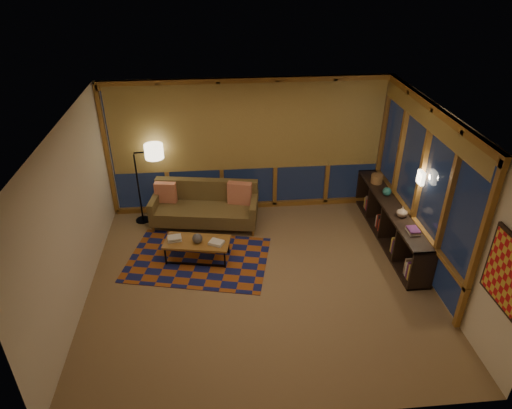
{
  "coord_description": "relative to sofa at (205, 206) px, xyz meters",
  "views": [
    {
      "loc": [
        -0.62,
        -5.81,
        4.81
      ],
      "look_at": [
        -0.05,
        0.28,
        1.29
      ],
      "focal_mm": 32.0,
      "sensor_mm": 36.0,
      "label": 1
    }
  ],
  "objects": [
    {
      "name": "floor",
      "position": [
        0.9,
        -1.83,
        -0.41
      ],
      "size": [
        5.5,
        5.0,
        0.01
      ],
      "primitive_type": "cube",
      "color": "olive",
      "rests_on": "ground"
    },
    {
      "name": "ceiling",
      "position": [
        0.9,
        -1.83,
        2.29
      ],
      "size": [
        5.5,
        5.0,
        0.01
      ],
      "primitive_type": "cube",
      "color": "white",
      "rests_on": "walls"
    },
    {
      "name": "walls",
      "position": [
        0.9,
        -1.83,
        0.94
      ],
      "size": [
        5.51,
        5.01,
        2.7
      ],
      "color": "beige",
      "rests_on": "floor"
    },
    {
      "name": "window_wall_back",
      "position": [
        0.9,
        0.6,
        0.94
      ],
      "size": [
        5.3,
        0.16,
        2.6
      ],
      "primitive_type": null,
      "color": "#9E5E1F",
      "rests_on": "walls"
    },
    {
      "name": "window_wall_right",
      "position": [
        3.58,
        -1.23,
        0.94
      ],
      "size": [
        0.16,
        3.7,
        2.6
      ],
      "primitive_type": null,
      "color": "#9E5E1F",
      "rests_on": "walls"
    },
    {
      "name": "wall_art",
      "position": [
        3.61,
        -3.68,
        1.04
      ],
      "size": [
        0.06,
        0.74,
        0.94
      ],
      "primitive_type": null,
      "color": "red",
      "rests_on": "walls"
    },
    {
      "name": "wall_sconce",
      "position": [
        3.52,
        -1.38,
        1.14
      ],
      "size": [
        0.12,
        0.18,
        0.22
      ],
      "primitive_type": null,
      "color": "beige",
      "rests_on": "walls"
    },
    {
      "name": "sofa",
      "position": [
        0.0,
        0.0,
        0.0
      ],
      "size": [
        2.11,
        1.13,
        0.82
      ],
      "primitive_type": null,
      "rotation": [
        0.0,
        0.0,
        -0.16
      ],
      "color": "brown",
      "rests_on": "floor"
    },
    {
      "name": "pillow_left",
      "position": [
        -0.74,
        0.25,
        0.2
      ],
      "size": [
        0.43,
        0.2,
        0.41
      ],
      "primitive_type": null,
      "rotation": [
        0.0,
        0.0,
        -0.17
      ],
      "color": "#B51A00",
      "rests_on": "sofa"
    },
    {
      "name": "pillow_right",
      "position": [
        0.68,
        0.07,
        0.23
      ],
      "size": [
        0.48,
        0.27,
        0.46
      ],
      "primitive_type": null,
      "rotation": [
        0.0,
        0.0,
        -0.27
      ],
      "color": "#B51A00",
      "rests_on": "sofa"
    },
    {
      "name": "area_rug",
      "position": [
        -0.13,
        -1.14,
        -0.4
      ],
      "size": [
        2.68,
        2.08,
        0.01
      ],
      "primitive_type": "cube",
      "rotation": [
        0.0,
        0.0,
        -0.22
      ],
      "color": "#934817",
      "rests_on": "floor"
    },
    {
      "name": "coffee_table",
      "position": [
        -0.13,
        -1.11,
        -0.22
      ],
      "size": [
        1.19,
        0.71,
        0.37
      ],
      "primitive_type": null,
      "rotation": [
        0.0,
        0.0,
        -0.19
      ],
      "color": "#9E5E1F",
      "rests_on": "floor"
    },
    {
      "name": "book_stack_a",
      "position": [
        -0.51,
        -1.03,
        -0.01
      ],
      "size": [
        0.24,
        0.2,
        0.06
      ],
      "primitive_type": null,
      "rotation": [
        0.0,
        0.0,
        0.15
      ],
      "color": "beige",
      "rests_on": "coffee_table"
    },
    {
      "name": "book_stack_b",
      "position": [
        0.2,
        -1.21,
        -0.02
      ],
      "size": [
        0.27,
        0.25,
        0.04
      ],
      "primitive_type": null,
      "rotation": [
        0.0,
        0.0,
        -0.49
      ],
      "color": "beige",
      "rests_on": "coffee_table"
    },
    {
      "name": "ceramic_pot",
      "position": [
        -0.12,
        -1.15,
        0.05
      ],
      "size": [
        0.19,
        0.19,
        0.17
      ],
      "primitive_type": "sphere",
      "rotation": [
        0.0,
        0.0,
        -0.12
      ],
      "color": "black",
      "rests_on": "coffee_table"
    },
    {
      "name": "floor_lamp",
      "position": [
        -1.25,
        0.27,
        0.39
      ],
      "size": [
        0.57,
        0.41,
        1.6
      ],
      "primitive_type": null,
      "rotation": [
        0.0,
        0.0,
        0.13
      ],
      "color": "black",
      "rests_on": "floor"
    },
    {
      "name": "bookshelf",
      "position": [
        3.39,
        -0.83,
        -0.04
      ],
      "size": [
        0.4,
        2.93,
        0.73
      ],
      "primitive_type": null,
      "color": "black",
      "rests_on": "floor"
    },
    {
      "name": "basket",
      "position": [
        3.37,
        0.06,
        0.41
      ],
      "size": [
        0.24,
        0.24,
        0.17
      ],
      "primitive_type": "cylinder",
      "rotation": [
        0.0,
        0.0,
        -0.07
      ],
      "color": "#9A6D3E",
      "rests_on": "bookshelf"
    },
    {
      "name": "teal_bowl",
      "position": [
        3.39,
        -0.46,
        0.4
      ],
      "size": [
        0.2,
        0.2,
        0.16
      ],
      "primitive_type": "sphere",
      "rotation": [
        0.0,
        0.0,
        0.28
      ],
      "color": "#22635F",
      "rests_on": "bookshelf"
    },
    {
      "name": "vase",
      "position": [
        3.39,
        -1.22,
        0.42
      ],
      "size": [
        0.24,
        0.24,
        0.19
      ],
      "primitive_type": "imported",
      "rotation": [
        0.0,
        0.0,
        0.34
      ],
      "color": "tan",
      "rests_on": "bookshelf"
    },
    {
      "name": "shelf_book_stack",
      "position": [
        3.39,
        -1.72,
        0.36
      ],
      "size": [
        0.21,
        0.26,
        0.07
      ],
      "primitive_type": null,
      "rotation": [
        0.0,
        0.0,
        0.2
      ],
      "color": "beige",
      "rests_on": "bookshelf"
    }
  ]
}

